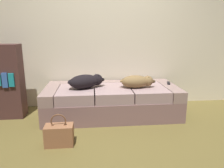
# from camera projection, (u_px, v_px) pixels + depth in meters

# --- Properties ---
(ground_plane) EXTENTS (10.00, 10.00, 0.00)m
(ground_plane) POSITION_uv_depth(u_px,v_px,m) (120.00, 145.00, 2.44)
(ground_plane) COLOR brown
(back_wall) EXTENTS (6.40, 0.10, 2.80)m
(back_wall) POSITION_uv_depth(u_px,v_px,m) (108.00, 24.00, 3.58)
(back_wall) COLOR beige
(back_wall) RESTS_ON ground
(couch) EXTENTS (2.02, 0.92, 0.46)m
(couch) POSITION_uv_depth(u_px,v_px,m) (112.00, 101.00, 3.31)
(couch) COLOR #815F5D
(couch) RESTS_ON ground
(dog_dark) EXTENTS (0.58, 0.42, 0.21)m
(dog_dark) POSITION_uv_depth(u_px,v_px,m) (86.00, 81.00, 3.14)
(dog_dark) COLOR black
(dog_dark) RESTS_ON couch
(dog_tan) EXTENTS (0.56, 0.24, 0.19)m
(dog_tan) POSITION_uv_depth(u_px,v_px,m) (137.00, 81.00, 3.17)
(dog_tan) COLOR olive
(dog_tan) RESTS_ON couch
(tv_remote) EXTENTS (0.08, 0.16, 0.02)m
(tv_remote) POSITION_uv_depth(u_px,v_px,m) (169.00, 83.00, 3.43)
(tv_remote) COLOR black
(tv_remote) RESTS_ON couch
(handbag) EXTENTS (0.32, 0.18, 0.38)m
(handbag) POSITION_uv_depth(u_px,v_px,m) (59.00, 135.00, 2.43)
(handbag) COLOR #935E3D
(handbag) RESTS_ON ground
(bookshelf) EXTENTS (0.56, 0.30, 1.10)m
(bookshelf) POSITION_uv_depth(u_px,v_px,m) (3.00, 82.00, 3.15)
(bookshelf) COLOR #4A2C29
(bookshelf) RESTS_ON ground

